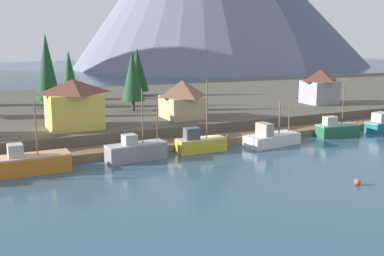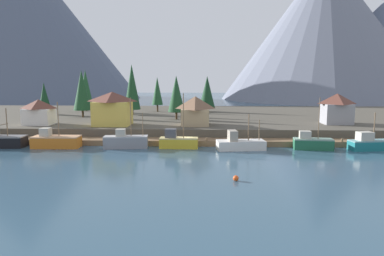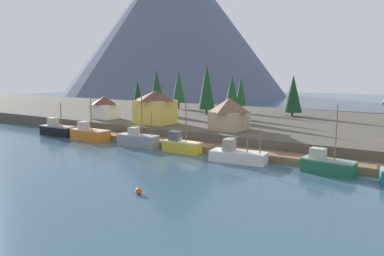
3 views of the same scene
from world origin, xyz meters
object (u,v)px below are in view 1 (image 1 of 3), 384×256
(conifer_mid_left, at_px, (69,70))
(house_tan, at_px, (182,99))
(house_yellow, at_px, (74,103))
(conifer_centre, at_px, (137,69))
(fishing_boat_orange, at_px, (32,162))
(fishing_boat_yellow, at_px, (200,143))
(house_grey, at_px, (320,86))
(conifer_mid_right, at_px, (47,67))
(channel_buoy, at_px, (357,182))
(fishing_boat_green, at_px, (337,129))
(fishing_boat_white, at_px, (271,138))
(fishing_boat_grey, at_px, (136,151))
(fishing_boat_teal, at_px, (383,124))
(conifer_near_left, at_px, (133,76))

(conifer_mid_left, bearing_deg, house_tan, -67.87)
(house_yellow, bearing_deg, conifer_centre, 56.32)
(fishing_boat_orange, bearing_deg, fishing_boat_yellow, 0.31)
(house_grey, xyz_separation_m, conifer_mid_right, (-47.22, 16.97, 4.00))
(fishing_boat_orange, height_order, channel_buoy, fishing_boat_orange)
(fishing_boat_green, bearing_deg, fishing_boat_white, -171.30)
(fishing_boat_yellow, height_order, channel_buoy, fishing_boat_yellow)
(fishing_boat_orange, distance_m, fishing_boat_yellow, 21.67)
(fishing_boat_grey, height_order, house_grey, house_grey)
(fishing_boat_white, bearing_deg, conifer_centre, 89.95)
(fishing_boat_teal, height_order, conifer_centre, conifer_centre)
(conifer_near_left, height_order, conifer_mid_right, conifer_mid_right)
(fishing_boat_teal, distance_m, conifer_mid_right, 58.18)
(fishing_boat_orange, distance_m, house_grey, 56.78)
(fishing_boat_white, xyz_separation_m, house_tan, (-8.04, 12.77, 4.55))
(conifer_mid_right, bearing_deg, conifer_mid_left, 56.76)
(house_tan, relative_size, house_yellow, 0.88)
(house_tan, height_order, conifer_near_left, conifer_near_left)
(conifer_mid_left, relative_size, channel_buoy, 14.13)
(fishing_boat_grey, bearing_deg, conifer_near_left, 66.44)
(conifer_near_left, distance_m, conifer_mid_left, 19.91)
(fishing_boat_yellow, bearing_deg, house_yellow, 143.91)
(fishing_boat_green, xyz_separation_m, conifer_mid_left, (-32.25, 40.88, 7.28))
(conifer_centre, bearing_deg, house_grey, -42.74)
(fishing_boat_yellow, relative_size, house_tan, 1.46)
(fishing_boat_teal, bearing_deg, fishing_boat_yellow, 169.24)
(fishing_boat_yellow, distance_m, fishing_boat_green, 23.34)
(fishing_boat_teal, height_order, house_grey, house_grey)
(fishing_boat_yellow, bearing_deg, house_grey, 26.19)
(fishing_boat_yellow, distance_m, conifer_centre, 41.38)
(house_grey, height_order, conifer_mid_left, conifer_mid_left)
(fishing_boat_orange, bearing_deg, conifer_centre, 55.74)
(fishing_boat_yellow, xyz_separation_m, house_yellow, (-14.30, 10.99, 4.86))
(fishing_boat_green, height_order, house_tan, fishing_boat_green)
(fishing_boat_teal, relative_size, conifer_mid_right, 0.56)
(fishing_boat_teal, relative_size, house_tan, 1.12)
(fishing_boat_green, distance_m, conifer_near_left, 34.48)
(house_yellow, height_order, conifer_mid_right, conifer_mid_right)
(fishing_boat_green, bearing_deg, fishing_boat_yellow, -175.00)
(fishing_boat_green, xyz_separation_m, conifer_centre, (-18.01, 40.81, 6.97))
(fishing_boat_yellow, xyz_separation_m, fishing_boat_green, (23.34, -0.36, -0.05))
(fishing_boat_teal, height_order, channel_buoy, fishing_boat_teal)
(fishing_boat_white, relative_size, conifer_near_left, 0.83)
(conifer_mid_left, height_order, conifer_mid_right, conifer_mid_right)
(fishing_boat_green, height_order, channel_buoy, fishing_boat_green)
(fishing_boat_orange, bearing_deg, conifer_mid_right, 76.68)
(fishing_boat_orange, distance_m, fishing_boat_white, 32.48)
(fishing_boat_orange, relative_size, channel_buoy, 11.75)
(fishing_boat_yellow, relative_size, conifer_centre, 0.95)
(fishing_boat_yellow, distance_m, house_tan, 12.88)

